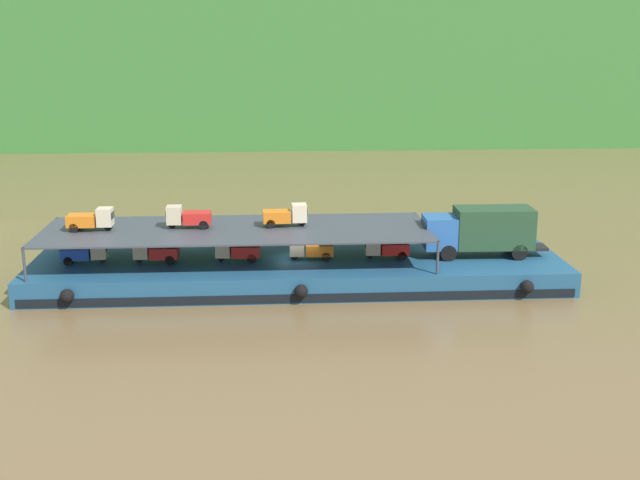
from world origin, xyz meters
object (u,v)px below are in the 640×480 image
Objects in this scene: mini_truck_lower_aft at (155,251)px; mini_truck_upper_mid at (188,217)px; mini_truck_lower_fore at (310,248)px; covered_lorry at (481,230)px; mini_truck_lower_stern at (85,252)px; mini_truck_upper_stern at (91,219)px; mini_truck_upper_fore at (286,215)px; mini_truck_lower_bow at (386,247)px; cargo_barge at (298,271)px; mini_truck_lower_mid at (237,250)px.

mini_truck_lower_aft is 1.01× the size of mini_truck_upper_mid.
mini_truck_lower_aft is 1.01× the size of mini_truck_lower_fore.
covered_lorry is 2.83× the size of mini_truck_lower_stern.
mini_truck_upper_stern and mini_truck_upper_fore have the same top height.
mini_truck_lower_aft is at bearing -179.78° from mini_truck_lower_bow.
mini_truck_upper_stern reaches higher than covered_lorry.
mini_truck_upper_stern reaches higher than cargo_barge.
mini_truck_lower_bow is at bearing -179.45° from covered_lorry.
cargo_barge is at bearing 176.66° from mini_truck_lower_fore.
mini_truck_lower_stern is 1.01× the size of mini_truck_upper_mid.
mini_truck_upper_fore reaches higher than cargo_barge.
cargo_barge is 11.97× the size of mini_truck_upper_mid.
mini_truck_lower_mid and mini_truck_lower_bow have the same top height.
mini_truck_lower_mid is at bearing -0.67° from mini_truck_lower_stern.
mini_truck_lower_fore reaches higher than cargo_barge.
mini_truck_upper_fore is at bearing 177.29° from covered_lorry.
mini_truck_lower_bow is (9.29, 0.03, 0.00)m from mini_truck_lower_mid.
mini_truck_lower_aft is at bearing -179.71° from mini_truck_lower_mid.
mini_truck_lower_stern is at bearing -179.98° from cargo_barge.
mini_truck_lower_fore is 1.01× the size of mini_truck_upper_mid.
mini_truck_lower_mid is 1.01× the size of mini_truck_upper_stern.
mini_truck_lower_aft is at bearing -175.10° from mini_truck_upper_fore.
mini_truck_upper_fore is (8.05, 0.69, 2.00)m from mini_truck_lower_aft.
cargo_barge is 11.97× the size of mini_truck_upper_stern.
covered_lorry reaches higher than cargo_barge.
mini_truck_lower_aft is at bearing -4.96° from mini_truck_upper_stern.
mini_truck_upper_stern reaches higher than mini_truck_lower_mid.
cargo_barge is 11.81× the size of mini_truck_lower_stern.
mini_truck_lower_fore is 2.57m from mini_truck_upper_fore.
covered_lorry is (11.49, -0.02, 2.44)m from cargo_barge.
mini_truck_upper_fore is (-12.23, 0.58, 1.00)m from covered_lorry.
mini_truck_lower_stern is 6.61m from mini_truck_upper_mid.
mini_truck_upper_mid is 6.03m from mini_truck_upper_fore.
mini_truck_lower_bow is 1.00× the size of mini_truck_upper_stern.
mini_truck_upper_stern is at bearing 179.12° from cargo_barge.
mini_truck_lower_fore is at bearing 0.84° from mini_truck_lower_mid.
covered_lorry reaches higher than mini_truck_lower_fore.
mini_truck_upper_stern is (-18.07, 0.28, 2.00)m from mini_truck_lower_bow.
mini_truck_lower_aft is 1.01× the size of mini_truck_upper_stern.
mini_truck_upper_stern is at bearing 175.04° from mini_truck_lower_aft.
mini_truck_upper_stern reaches higher than mini_truck_lower_aft.
mini_truck_lower_fore is at bearing 0.56° from mini_truck_lower_aft.
mini_truck_lower_mid is (-15.30, -0.09, -1.00)m from covered_lorry.
cargo_barge is 7.61m from mini_truck_upper_mid.
mini_truck_upper_mid is at bearing 177.29° from mini_truck_lower_bow.
mini_truck_lower_mid is at bearing -179.82° from mini_truck_lower_bow.
covered_lorry is 24.10m from mini_truck_upper_stern.
mini_truck_upper_fore is at bearing 2.59° from mini_truck_lower_stern.
mini_truck_lower_mid is 9.00m from mini_truck_upper_stern.
cargo_barge is 4.18× the size of covered_lorry.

